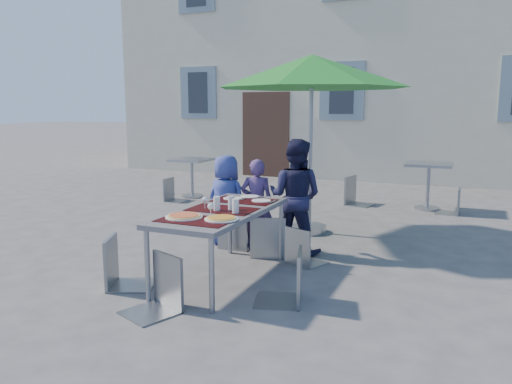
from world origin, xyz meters
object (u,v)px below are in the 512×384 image
at_px(cafe_table_0, 192,170).
at_px(bg_chair_r_1, 454,186).
at_px(dining_table, 222,215).
at_px(child_0, 226,200).
at_px(chair_5, 157,250).
at_px(bg_chair_l_1, 356,173).
at_px(pizza_near_left, 184,216).
at_px(pizza_near_right, 221,218).
at_px(chair_1, 269,211).
at_px(bg_chair_l_0, 172,176).
at_px(patio_umbrella, 312,73).
at_px(bg_chair_r_0, 223,177).
at_px(chair_4, 289,245).
at_px(cafe_table_1, 429,176).
at_px(chair_2, 303,224).
at_px(child_1, 257,204).
at_px(child_2, 295,196).
at_px(chair_0, 235,208).
at_px(chair_3, 120,232).

relative_size(cafe_table_0, bg_chair_r_1, 0.92).
xyz_separation_m(dining_table, child_0, (-0.56, 1.21, -0.10)).
bearing_deg(chair_5, bg_chair_l_1, 84.64).
height_order(child_0, bg_chair_r_1, child_0).
bearing_deg(cafe_table_0, pizza_near_left, -60.05).
bearing_deg(pizza_near_right, pizza_near_left, -171.47).
height_order(pizza_near_left, chair_5, chair_5).
xyz_separation_m(chair_5, cafe_table_0, (-2.69, 5.12, -0.01)).
height_order(pizza_near_left, chair_1, chair_1).
height_order(pizza_near_right, cafe_table_0, same).
height_order(pizza_near_right, chair_5, chair_5).
bearing_deg(pizza_near_left, chair_1, 77.82).
bearing_deg(bg_chair_l_1, child_0, -105.70).
bearing_deg(bg_chair_l_0, child_0, -45.03).
bearing_deg(child_0, patio_umbrella, -120.04).
distance_m(cafe_table_0, bg_chair_r_0, 1.06).
bearing_deg(dining_table, chair_4, -22.00).
height_order(chair_4, cafe_table_1, chair_4).
bearing_deg(chair_2, cafe_table_1, 75.01).
distance_m(pizza_near_right, bg_chair_r_1, 5.29).
bearing_deg(child_0, cafe_table_0, -45.05).
bearing_deg(child_1, child_2, 165.01).
relative_size(pizza_near_right, cafe_table_0, 0.41).
distance_m(chair_5, patio_umbrella, 3.72).
relative_size(child_0, bg_chair_r_1, 1.41).
relative_size(chair_0, chair_3, 0.93).
bearing_deg(chair_3, chair_5, -27.53).
distance_m(child_0, chair_4, 2.13).
distance_m(pizza_near_left, bg_chair_r_1, 5.49).
height_order(child_1, chair_2, child_1).
bearing_deg(chair_2, pizza_near_right, -108.75).
height_order(chair_0, chair_5, chair_5).
bearing_deg(cafe_table_1, child_0, -122.91).
relative_size(dining_table, patio_umbrella, 0.69).
relative_size(pizza_near_left, chair_4, 0.38).
bearing_deg(bg_chair_l_0, bg_chair_r_1, 9.92).
relative_size(child_1, chair_3, 1.19).
height_order(pizza_near_left, child_0, child_0).
bearing_deg(child_1, bg_chair_l_1, -112.53).
bearing_deg(bg_chair_l_1, cafe_table_1, 1.81).
bearing_deg(chair_5, child_2, 77.04).
bearing_deg(pizza_near_left, child_2, 72.75).
bearing_deg(bg_chair_r_0, chair_3, -76.29).
distance_m(child_0, bg_chair_r_0, 2.77).
bearing_deg(dining_table, child_2, 72.60).
bearing_deg(chair_5, chair_0, 96.68).
height_order(child_0, bg_chair_r_0, child_0).
bearing_deg(dining_table, pizza_near_left, -106.88).
xyz_separation_m(chair_3, patio_umbrella, (1.08, 2.91, 1.71)).
distance_m(chair_1, bg_chair_r_0, 3.39).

